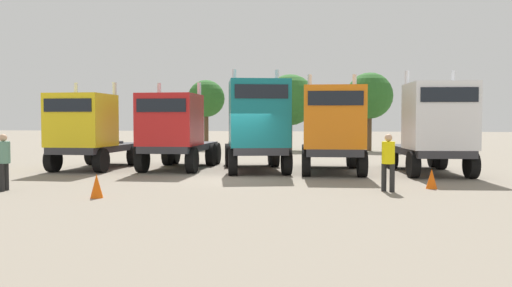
# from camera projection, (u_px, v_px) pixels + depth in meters

# --- Properties ---
(ground) EXTENTS (200.00, 200.00, 0.00)m
(ground) POSITION_uv_depth(u_px,v_px,m) (236.00, 179.00, 19.31)
(ground) COLOR gray
(semi_truck_yellow) EXTENTS (2.79, 6.11, 3.99)m
(semi_truck_yellow) POSITION_uv_depth(u_px,v_px,m) (89.00, 131.00, 22.78)
(semi_truck_yellow) COLOR #333338
(semi_truck_yellow) RESTS_ON ground
(semi_truck_red) EXTENTS (2.84, 6.11, 3.98)m
(semi_truck_red) POSITION_uv_depth(u_px,v_px,m) (175.00, 130.00, 22.62)
(semi_truck_red) COLOR #333338
(semi_truck_red) RESTS_ON ground
(semi_truck_teal) EXTENTS (4.08, 6.62, 4.49)m
(semi_truck_teal) POSITION_uv_depth(u_px,v_px,m) (257.00, 125.00, 21.62)
(semi_truck_teal) COLOR #333338
(semi_truck_teal) RESTS_ON ground
(semi_truck_orange) EXTENTS (3.09, 6.29, 4.20)m
(semi_truck_orange) POSITION_uv_depth(u_px,v_px,m) (333.00, 129.00, 21.06)
(semi_truck_orange) COLOR #333338
(semi_truck_orange) RESTS_ON ground
(semi_truck_white) EXTENTS (3.31, 6.39, 4.30)m
(semi_truck_white) POSITION_uv_depth(u_px,v_px,m) (434.00, 128.00, 20.50)
(semi_truck_white) COLOR #333338
(semi_truck_white) RESTS_ON ground
(visitor_in_hivis) EXTENTS (0.55, 0.55, 1.80)m
(visitor_in_hivis) POSITION_uv_depth(u_px,v_px,m) (388.00, 158.00, 15.68)
(visitor_in_hivis) COLOR black
(visitor_in_hivis) RESTS_ON ground
(visitor_with_camera) EXTENTS (0.47, 0.47, 1.79)m
(visitor_with_camera) POSITION_uv_depth(u_px,v_px,m) (4.00, 158.00, 15.83)
(visitor_with_camera) COLOR black
(visitor_with_camera) RESTS_ON ground
(traffic_cone_near) EXTENTS (0.36, 0.36, 0.65)m
(traffic_cone_near) POSITION_uv_depth(u_px,v_px,m) (432.00, 179.00, 16.39)
(traffic_cone_near) COLOR #F2590C
(traffic_cone_near) RESTS_ON ground
(traffic_cone_mid) EXTENTS (0.36, 0.36, 0.69)m
(traffic_cone_mid) POSITION_uv_depth(u_px,v_px,m) (97.00, 186.00, 14.40)
(traffic_cone_mid) COLOR #F2590C
(traffic_cone_mid) RESTS_ON ground
(oak_far_left) EXTENTS (3.00, 3.00, 5.58)m
(oak_far_left) POSITION_uv_depth(u_px,v_px,m) (206.00, 99.00, 40.99)
(oak_far_left) COLOR #4C3823
(oak_far_left) RESTS_ON ground
(oak_far_centre) EXTENTS (3.93, 3.93, 5.85)m
(oak_far_centre) POSITION_uv_depth(u_px,v_px,m) (290.00, 100.00, 38.95)
(oak_far_centre) COLOR #4C3823
(oak_far_centre) RESTS_ON ground
(oak_far_right) EXTENTS (3.48, 3.48, 5.90)m
(oak_far_right) POSITION_uv_depth(u_px,v_px,m) (370.00, 96.00, 38.00)
(oak_far_right) COLOR #4C3823
(oak_far_right) RESTS_ON ground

